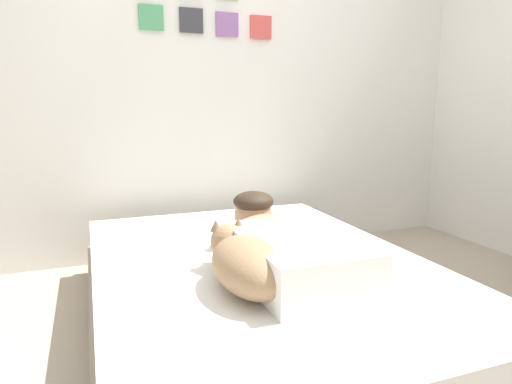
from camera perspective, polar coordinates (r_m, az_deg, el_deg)
ground_plane at (r=1.95m, az=7.08°, el=-20.71°), size 11.63×11.63×0.00m
back_wall at (r=3.14m, az=-6.21°, el=15.08°), size 3.82×0.12×2.50m
bed at (r=2.11m, az=0.43°, el=-13.01°), size 1.47×2.07×0.34m
pillow at (r=2.57m, az=1.55°, el=-3.23°), size 0.52×0.32×0.11m
person_lying at (r=1.92m, az=3.44°, el=-6.68°), size 0.43×0.92×0.27m
dog at (r=1.71m, az=-1.21°, el=-8.92°), size 0.26×0.57×0.21m
coffee_cup at (r=2.43m, az=-0.91°, el=-4.51°), size 0.12×0.09×0.07m
cell_phone at (r=1.79m, az=13.62°, el=-11.69°), size 0.07×0.14×0.01m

